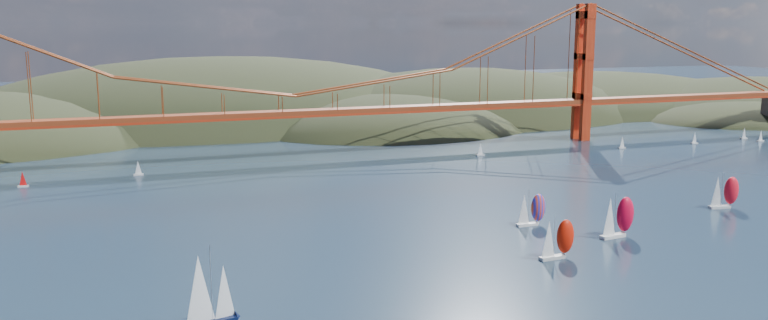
{
  "coord_description": "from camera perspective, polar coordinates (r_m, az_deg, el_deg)",
  "views": [
    {
      "loc": [
        -59.58,
        -80.04,
        47.27
      ],
      "look_at": [
        1.52,
        90.0,
        14.19
      ],
      "focal_mm": 35.0,
      "sensor_mm": 36.0,
      "label": 1
    }
  ],
  "objects": [
    {
      "name": "distant_boat_3",
      "position": [
        247.94,
        -18.23,
        -0.58
      ],
      "size": [
        3.0,
        2.0,
        4.7
      ],
      "color": "silver",
      "rests_on": "ground"
    },
    {
      "name": "distant_boat_5",
      "position": [
        322.1,
        22.6,
        1.57
      ],
      "size": [
        3.0,
        2.0,
        4.7
      ],
      "color": "silver",
      "rests_on": "ground"
    },
    {
      "name": "distant_boat_4",
      "position": [
        300.47,
        17.7,
        1.29
      ],
      "size": [
        3.0,
        2.0,
        4.7
      ],
      "color": "silver",
      "rests_on": "ground"
    },
    {
      "name": "racer_0",
      "position": [
        156.53,
        13.02,
        -5.83
      ],
      "size": [
        8.0,
        3.4,
        9.1
      ],
      "rotation": [
        0.0,
        0.0,
        0.08
      ],
      "color": "silver",
      "rests_on": "ground"
    },
    {
      "name": "distant_boat_8",
      "position": [
        272.9,
        7.36,
        0.83
      ],
      "size": [
        3.0,
        2.0,
        4.7
      ],
      "color": "silver",
      "rests_on": "ground"
    },
    {
      "name": "distant_boat_6",
      "position": [
        344.33,
        25.75,
        1.86
      ],
      "size": [
        3.0,
        2.0,
        4.7
      ],
      "color": "silver",
      "rests_on": "ground"
    },
    {
      "name": "sloop_navy",
      "position": [
        122.07,
        -13.35,
        -9.73
      ],
      "size": [
        9.01,
        6.24,
        13.34
      ],
      "rotation": [
        0.0,
        0.0,
        0.29
      ],
      "color": "black",
      "rests_on": "ground"
    },
    {
      "name": "distant_boat_2",
      "position": [
        243.17,
        -25.82,
        -1.31
      ],
      "size": [
        3.0,
        2.0,
        4.7
      ],
      "color": "silver",
      "rests_on": "ground"
    },
    {
      "name": "bridge",
      "position": [
        266.82,
        -7.27,
        7.06
      ],
      "size": [
        552.0,
        12.0,
        55.0
      ],
      "color": "maroon",
      "rests_on": "ground"
    },
    {
      "name": "distant_boat_7",
      "position": [
        339.47,
        26.78,
        1.66
      ],
      "size": [
        3.0,
        2.0,
        4.7
      ],
      "color": "silver",
      "rests_on": "ground"
    },
    {
      "name": "headlands",
      "position": [
        378.01,
        -3.46,
        1.27
      ],
      "size": [
        725.0,
        225.0,
        96.0
      ],
      "color": "black",
      "rests_on": "ground"
    },
    {
      "name": "racer_2",
      "position": [
        212.68,
        24.48,
        -2.2
      ],
      "size": [
        8.23,
        3.8,
        9.3
      ],
      "rotation": [
        0.0,
        0.0,
        -0.12
      ],
      "color": "silver",
      "rests_on": "ground"
    },
    {
      "name": "racer_rwb",
      "position": [
        180.49,
        11.12,
        -3.68
      ],
      "size": [
        7.41,
        2.98,
        8.57
      ],
      "rotation": [
        0.0,
        0.0,
        0.01
      ],
      "color": "white",
      "rests_on": "ground"
    },
    {
      "name": "racer_1",
      "position": [
        175.3,
        17.34,
        -4.11
      ],
      "size": [
        9.08,
        4.25,
        10.25
      ],
      "rotation": [
        0.0,
        0.0,
        0.13
      ],
      "color": "silver",
      "rests_on": "ground"
    }
  ]
}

